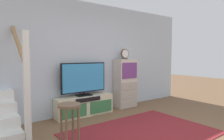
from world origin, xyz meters
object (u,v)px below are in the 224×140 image
television (84,78)px  desk_clock (125,54)px  side_cabinet (125,83)px  bar_stool_near (70,116)px  media_console (85,106)px

television → desk_clock: size_ratio=4.11×
side_cabinet → bar_stool_near: (-2.29, -1.44, -0.13)m
bar_stool_near → desk_clock: bearing=32.4°
media_console → side_cabinet: bearing=0.5°
media_console → television: size_ratio=1.23×
desk_clock → bar_stool_near: size_ratio=0.39×
media_console → television: television is taller
media_console → bar_stool_near: bearing=-125.6°
media_console → desk_clock: desk_clock is taller
media_console → television: 0.65m
media_console → desk_clock: 1.72m
media_console → television: (-0.00, 0.02, 0.65)m
television → bar_stool_near: (-1.02, -1.45, -0.35)m
media_console → desk_clock: size_ratio=5.07×
media_console → side_cabinet: 1.33m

